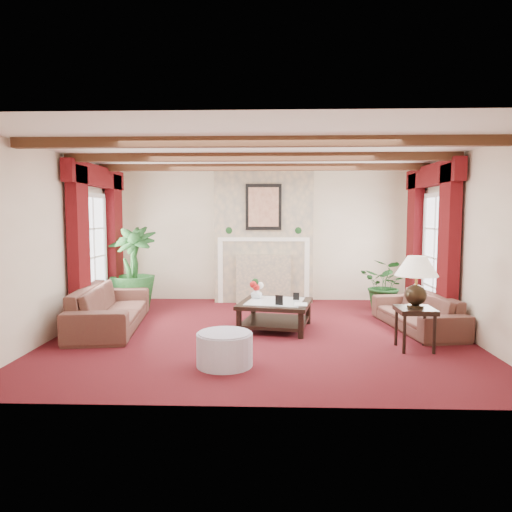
{
  "coord_description": "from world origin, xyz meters",
  "views": [
    {
      "loc": [
        0.15,
        -6.85,
        1.77
      ],
      "look_at": [
        -0.09,
        0.4,
        1.13
      ],
      "focal_mm": 32.0,
      "sensor_mm": 36.0,
      "label": 1
    }
  ],
  "objects_px": {
    "sofa_left": "(110,300)",
    "potted_palm": "(133,286)",
    "coffee_table": "(275,315)",
    "side_table": "(415,329)",
    "ottoman": "(225,349)",
    "sofa_right": "(417,305)"
  },
  "relations": [
    {
      "from": "sofa_left",
      "to": "potted_palm",
      "type": "bearing_deg",
      "value": -4.23
    },
    {
      "from": "coffee_table",
      "to": "side_table",
      "type": "bearing_deg",
      "value": -18.47
    },
    {
      "from": "sofa_left",
      "to": "potted_palm",
      "type": "xyz_separation_m",
      "value": [
        -0.08,
        1.47,
        -0.01
      ]
    },
    {
      "from": "sofa_left",
      "to": "ottoman",
      "type": "height_order",
      "value": "sofa_left"
    },
    {
      "from": "potted_palm",
      "to": "side_table",
      "type": "xyz_separation_m",
      "value": [
        4.53,
        -2.49,
        -0.16
      ]
    },
    {
      "from": "sofa_right",
      "to": "potted_palm",
      "type": "xyz_separation_m",
      "value": [
        -4.92,
        1.37,
        0.07
      ]
    },
    {
      "from": "sofa_right",
      "to": "potted_palm",
      "type": "bearing_deg",
      "value": -114.49
    },
    {
      "from": "sofa_left",
      "to": "sofa_right",
      "type": "height_order",
      "value": "sofa_left"
    },
    {
      "from": "coffee_table",
      "to": "side_table",
      "type": "relative_size",
      "value": 1.89
    },
    {
      "from": "sofa_left",
      "to": "sofa_right",
      "type": "xyz_separation_m",
      "value": [
        4.83,
        0.1,
        -0.07
      ]
    },
    {
      "from": "sofa_left",
      "to": "coffee_table",
      "type": "relative_size",
      "value": 2.21
    },
    {
      "from": "ottoman",
      "to": "coffee_table",
      "type": "bearing_deg",
      "value": 70.94
    },
    {
      "from": "sofa_left",
      "to": "sofa_right",
      "type": "bearing_deg",
      "value": -96.29
    },
    {
      "from": "coffee_table",
      "to": "side_table",
      "type": "distance_m",
      "value": 2.12
    },
    {
      "from": "sofa_right",
      "to": "ottoman",
      "type": "relative_size",
      "value": 2.95
    },
    {
      "from": "sofa_left",
      "to": "coffee_table",
      "type": "xyz_separation_m",
      "value": [
        2.6,
        0.02,
        -0.23
      ]
    },
    {
      "from": "potted_palm",
      "to": "ottoman",
      "type": "xyz_separation_m",
      "value": [
        2.07,
        -3.23,
        -0.24
      ]
    },
    {
      "from": "potted_palm",
      "to": "side_table",
      "type": "relative_size",
      "value": 2.88
    },
    {
      "from": "sofa_right",
      "to": "coffee_table",
      "type": "distance_m",
      "value": 2.24
    },
    {
      "from": "potted_palm",
      "to": "sofa_right",
      "type": "bearing_deg",
      "value": -15.53
    },
    {
      "from": "sofa_right",
      "to": "side_table",
      "type": "xyz_separation_m",
      "value": [
        -0.39,
        -1.13,
        -0.09
      ]
    },
    {
      "from": "sofa_right",
      "to": "potted_palm",
      "type": "distance_m",
      "value": 5.1
    }
  ]
}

